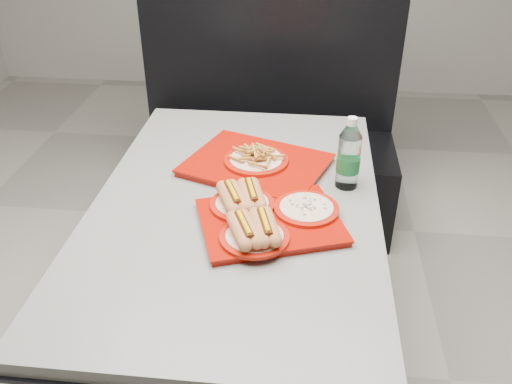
# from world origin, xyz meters

# --- Properties ---
(ground) EXTENTS (6.00, 6.00, 0.00)m
(ground) POSITION_xyz_m (0.00, 0.00, 0.00)
(ground) COLOR gray
(ground) RESTS_ON ground
(diner_table) EXTENTS (0.92, 1.42, 0.75)m
(diner_table) POSITION_xyz_m (0.00, 0.00, 0.58)
(diner_table) COLOR black
(diner_table) RESTS_ON ground
(booth_bench) EXTENTS (1.30, 0.57, 1.35)m
(booth_bench) POSITION_xyz_m (0.00, 1.09, 0.40)
(booth_bench) COLOR black
(booth_bench) RESTS_ON ground
(tray_near) EXTENTS (0.48, 0.43, 0.09)m
(tray_near) POSITION_xyz_m (0.10, -0.13, 0.78)
(tray_near) COLOR #910D03
(tray_near) RESTS_ON diner_table
(tray_far) EXTENTS (0.56, 0.50, 0.09)m
(tray_far) POSITION_xyz_m (0.04, 0.22, 0.78)
(tray_far) COLOR #910D03
(tray_far) RESTS_ON diner_table
(water_bottle) EXTENTS (0.08, 0.08, 0.24)m
(water_bottle) POSITION_xyz_m (0.35, 0.13, 0.86)
(water_bottle) COLOR silver
(water_bottle) RESTS_ON diner_table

